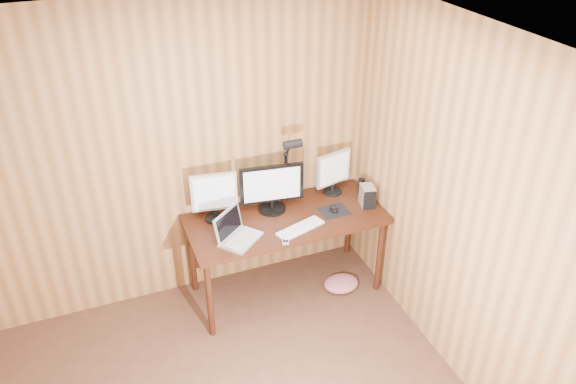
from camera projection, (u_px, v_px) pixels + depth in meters
room_shell at (229, 346)px, 2.70m from camera, size 4.00×4.00×4.00m
desk at (283, 225)px, 4.67m from camera, size 1.60×0.70×0.75m
monitor_center at (272, 188)px, 4.54m from camera, size 0.52×0.23×0.41m
monitor_left at (214, 196)px, 4.41m from camera, size 0.36×0.17×0.41m
monitor_right at (333, 172)px, 4.77m from camera, size 0.34×0.16×0.39m
laptop at (236, 233)px, 4.27m from camera, size 0.40×0.39×0.23m
keyboard at (300, 228)px, 4.40m from camera, size 0.42×0.24×0.02m
mousepad at (334, 211)px, 4.62m from camera, size 0.24×0.20×0.00m
mouse at (334, 209)px, 4.61m from camera, size 0.07×0.11×0.04m
hard_drive at (367, 196)px, 4.67m from camera, size 0.14×0.18×0.17m
phone at (286, 240)px, 4.27m from camera, size 0.08×0.11×0.01m
speaker at (361, 186)px, 4.85m from camera, size 0.05×0.05×0.13m
desk_lamp at (290, 160)px, 4.55m from camera, size 0.15×0.21×0.65m
fabric_pile at (341, 283)px, 4.92m from camera, size 0.37×0.33×0.10m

